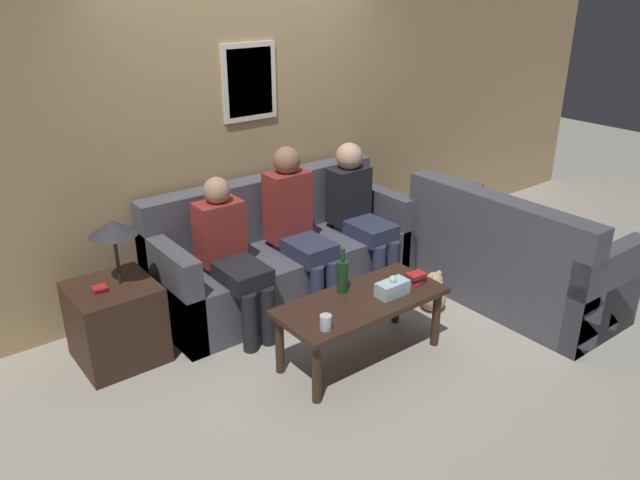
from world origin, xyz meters
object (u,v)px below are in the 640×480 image
(couch_side, at_px, (512,264))
(coffee_table, at_px, (361,307))
(person_left, at_px, (230,252))
(person_middle, at_px, (297,222))
(teddy_bear, at_px, (433,294))
(person_right, at_px, (358,208))
(drinking_glass, at_px, (326,322))
(couch_main, at_px, (282,257))
(wine_bottle, at_px, (343,276))

(couch_side, distance_m, coffee_table, 1.51)
(couch_side, bearing_deg, coffee_table, 85.43)
(person_left, distance_m, person_middle, 0.64)
(coffee_table, distance_m, person_middle, 1.02)
(couch_side, relative_size, teddy_bear, 4.98)
(person_right, bearing_deg, teddy_bear, -82.52)
(couch_side, relative_size, person_middle, 1.32)
(drinking_glass, distance_m, person_left, 1.07)
(person_right, bearing_deg, couch_main, 165.72)
(couch_main, distance_m, person_middle, 0.39)
(person_left, height_order, teddy_bear, person_left)
(couch_side, xyz_separation_m, coffee_table, (-1.50, 0.12, 0.07))
(couch_main, height_order, teddy_bear, couch_main)
(couch_side, distance_m, person_left, 2.25)
(couch_side, height_order, person_right, person_right)
(wine_bottle, height_order, person_left, person_left)
(couch_side, bearing_deg, couch_main, 47.97)
(person_right, bearing_deg, person_middle, 179.23)
(coffee_table, xyz_separation_m, drinking_glass, (-0.43, -0.16, 0.11))
(couch_side, distance_m, teddy_bear, 0.69)
(couch_main, xyz_separation_m, coffee_table, (-0.12, -1.13, 0.07))
(couch_main, bearing_deg, couch_side, -42.03)
(wine_bottle, xyz_separation_m, person_middle, (0.20, 0.80, 0.09))
(couch_main, xyz_separation_m, drinking_glass, (-0.55, -1.29, 0.18))
(wine_bottle, xyz_separation_m, person_left, (-0.44, 0.75, 0.04))
(couch_side, xyz_separation_m, person_middle, (-1.34, 1.08, 0.35))
(couch_side, relative_size, person_left, 1.44)
(coffee_table, xyz_separation_m, wine_bottle, (-0.04, 0.16, 0.19))
(couch_main, bearing_deg, coffee_table, -95.91)
(drinking_glass, xyz_separation_m, person_left, (-0.05, 1.06, 0.11))
(wine_bottle, height_order, teddy_bear, wine_bottle)
(wine_bottle, distance_m, person_middle, 0.83)
(coffee_table, relative_size, drinking_glass, 12.23)
(drinking_glass, bearing_deg, couch_main, 66.87)
(coffee_table, relative_size, person_left, 1.04)
(coffee_table, height_order, wine_bottle, wine_bottle)
(coffee_table, xyz_separation_m, person_left, (-0.48, 0.90, 0.22))
(couch_main, relative_size, person_right, 1.81)
(drinking_glass, distance_m, teddy_bear, 1.42)
(couch_main, height_order, drinking_glass, couch_main)
(couch_side, relative_size, person_right, 1.40)
(couch_side, distance_m, person_middle, 1.76)
(coffee_table, distance_m, teddy_bear, 0.95)
(person_left, xyz_separation_m, person_middle, (0.64, 0.06, 0.06))
(person_middle, distance_m, teddy_bear, 1.22)
(person_right, bearing_deg, coffee_table, -129.71)
(coffee_table, distance_m, wine_bottle, 0.25)
(teddy_bear, bearing_deg, couch_main, 128.72)
(couch_main, xyz_separation_m, teddy_bear, (0.78, -0.98, -0.19))
(person_right, height_order, teddy_bear, person_right)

